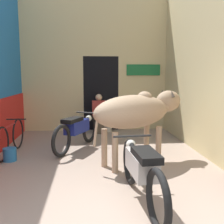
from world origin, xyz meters
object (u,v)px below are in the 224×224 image
motorcycle_near (141,169)px  bucket (10,154)px  cow (138,111)px  motorcycle_far (77,130)px  shopkeeper_seated (99,113)px  bicycle (11,138)px  plastic_stool (108,124)px

motorcycle_near → bucket: (-2.25, 1.93, -0.33)m
cow → motorcycle_far: size_ratio=1.14×
cow → motorcycle_far: cow is taller
cow → bucket: (-2.50, 0.36, -0.88)m
bucket → shopkeeper_seated: bearing=51.8°
bicycle → bucket: bearing=-78.1°
plastic_stool → cow: bearing=-83.3°
bicycle → bucket: 0.51m
bicycle → bucket: bicycle is taller
bicycle → bucket: size_ratio=6.37×
plastic_stool → bucket: plastic_stool is taller
bucket → cow: bearing=-8.2°
cow → plastic_stool: (-0.34, 2.93, -0.79)m
shopkeeper_seated → plastic_stool: bearing=33.7°
shopkeeper_seated → plastic_stool: (0.27, 0.18, -0.38)m
motorcycle_far → shopkeeper_seated: (0.58, 1.64, 0.14)m
bicycle → plastic_stool: size_ratio=4.04×
motorcycle_near → shopkeeper_seated: shopkeeper_seated is taller
plastic_stool → bicycle: bearing=-136.6°
plastic_stool → bucket: (-2.15, -2.57, -0.09)m
motorcycle_far → shopkeeper_seated: size_ratio=1.56×
shopkeeper_seated → bicycle: bearing=-135.4°
motorcycle_near → bucket: 2.98m
shopkeeper_seated → motorcycle_far: bearing=-109.4°
cow → motorcycle_near: bearing=-99.0°
motorcycle_far → bicycle: bearing=-167.9°
cow → shopkeeper_seated: size_ratio=1.77×
motorcycle_far → plastic_stool: size_ratio=4.35×
motorcycle_far → bicycle: 1.43m
plastic_stool → motorcycle_far: bearing=-115.0°
shopkeeper_seated → bucket: shopkeeper_seated is taller
motorcycle_far → plastic_stool: bearing=65.0°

